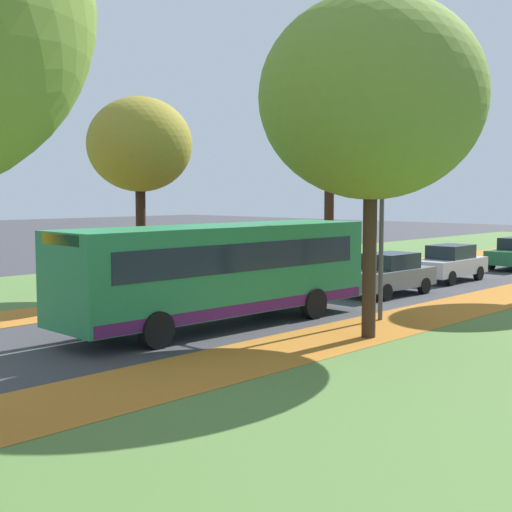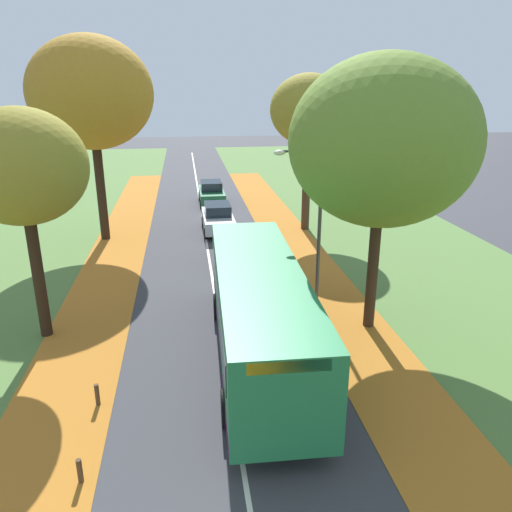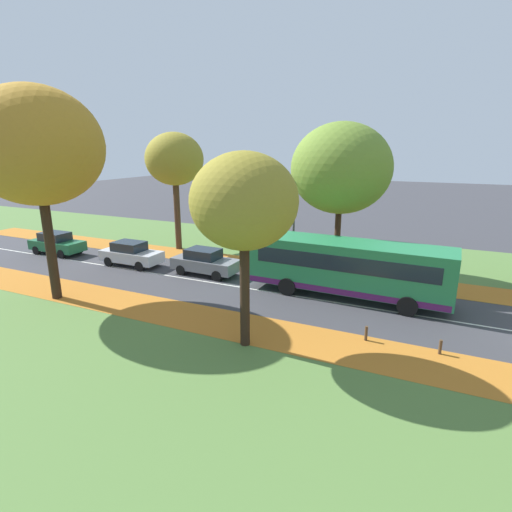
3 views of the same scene
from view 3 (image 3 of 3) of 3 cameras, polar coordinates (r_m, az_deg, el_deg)
grass_verge_left at (r=18.69m, az=-27.52°, el=-10.86°), size 12.00×90.00×0.01m
leaf_litter_left at (r=18.16m, az=-3.52°, el=-9.76°), size 2.80×60.00×0.00m
grass_verge_right at (r=32.40m, az=-1.32°, el=1.58°), size 12.00×90.00×0.01m
leaf_litter_right at (r=26.08m, az=6.09°, el=-1.92°), size 2.80×60.00×0.00m
road_centre_line at (r=24.79m, az=-10.73°, el=-3.04°), size 0.12×80.00×0.01m
tree_left_near at (r=14.75m, az=-1.72°, el=7.68°), size 4.02×4.02×7.59m
tree_left_mid at (r=22.38m, az=-28.90°, el=13.51°), size 6.29×6.29×10.57m
tree_right_near at (r=24.97m, az=12.05°, el=12.11°), size 6.02×6.02×9.16m
tree_right_mid at (r=30.94m, az=-11.57°, el=13.30°), size 4.30×4.30×8.77m
bollard_fourth at (r=17.19m, az=24.83°, el=-11.73°), size 0.12×0.12×0.59m
bollard_fifth at (r=17.25m, az=15.45°, el=-10.61°), size 0.12×0.12×0.63m
streetlamp_right at (r=24.43m, az=5.17°, el=5.92°), size 1.89×0.28×6.00m
bus at (r=21.37m, az=12.96°, el=-1.38°), size 2.89×10.47×2.98m
car_grey_lead at (r=24.96m, az=-7.30°, el=-0.83°), size 1.87×4.25×1.62m
car_silver_following at (r=27.91m, az=-17.43°, el=0.31°), size 1.81×4.21×1.62m
car_green_third_in_line at (r=33.04m, az=-26.58°, el=1.65°), size 1.80×4.21×1.62m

